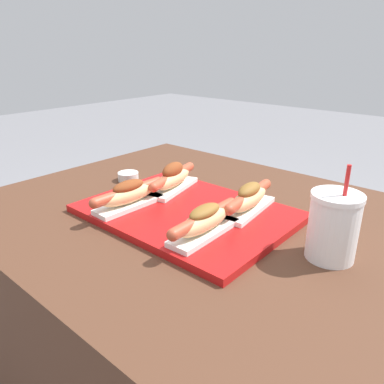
{
  "coord_description": "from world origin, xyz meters",
  "views": [
    {
      "loc": [
        0.52,
        -0.68,
        1.09
      ],
      "look_at": [
        -0.06,
        -0.02,
        0.74
      ],
      "focal_mm": 35.0,
      "sensor_mm": 36.0,
      "label": 1
    }
  ],
  "objects_px": {
    "sauce_bowl": "(128,176)",
    "drink_cup": "(333,226)",
    "hot_dog_2": "(173,178)",
    "hot_dog_1": "(205,221)",
    "hot_dog_3": "(249,198)",
    "hot_dog_0": "(129,194)",
    "serving_tray": "(187,212)"
  },
  "relations": [
    {
      "from": "serving_tray",
      "to": "hot_dog_2",
      "type": "height_order",
      "value": "hot_dog_2"
    },
    {
      "from": "hot_dog_3",
      "to": "drink_cup",
      "type": "distance_m",
      "value": 0.23
    },
    {
      "from": "hot_dog_0",
      "to": "drink_cup",
      "type": "bearing_deg",
      "value": 14.8
    },
    {
      "from": "hot_dog_0",
      "to": "hot_dog_2",
      "type": "bearing_deg",
      "value": 89.54
    },
    {
      "from": "hot_dog_2",
      "to": "hot_dog_1",
      "type": "bearing_deg",
      "value": -32.44
    },
    {
      "from": "hot_dog_1",
      "to": "hot_dog_3",
      "type": "relative_size",
      "value": 1.01
    },
    {
      "from": "hot_dog_3",
      "to": "sauce_bowl",
      "type": "distance_m",
      "value": 0.44
    },
    {
      "from": "hot_dog_0",
      "to": "hot_dog_1",
      "type": "relative_size",
      "value": 1.0
    },
    {
      "from": "hot_dog_3",
      "to": "sauce_bowl",
      "type": "height_order",
      "value": "hot_dog_3"
    },
    {
      "from": "hot_dog_0",
      "to": "drink_cup",
      "type": "height_order",
      "value": "drink_cup"
    },
    {
      "from": "hot_dog_2",
      "to": "hot_dog_3",
      "type": "distance_m",
      "value": 0.24
    },
    {
      "from": "hot_dog_3",
      "to": "drink_cup",
      "type": "height_order",
      "value": "drink_cup"
    },
    {
      "from": "hot_dog_2",
      "to": "drink_cup",
      "type": "height_order",
      "value": "drink_cup"
    },
    {
      "from": "serving_tray",
      "to": "drink_cup",
      "type": "height_order",
      "value": "drink_cup"
    },
    {
      "from": "hot_dog_0",
      "to": "hot_dog_1",
      "type": "height_order",
      "value": "hot_dog_0"
    },
    {
      "from": "sauce_bowl",
      "to": "drink_cup",
      "type": "relative_size",
      "value": 0.33
    },
    {
      "from": "hot_dog_0",
      "to": "hot_dog_3",
      "type": "height_order",
      "value": "hot_dog_3"
    },
    {
      "from": "sauce_bowl",
      "to": "hot_dog_0",
      "type": "bearing_deg",
      "value": -39.1
    },
    {
      "from": "hot_dog_0",
      "to": "hot_dog_3",
      "type": "distance_m",
      "value": 0.3
    },
    {
      "from": "hot_dog_1",
      "to": "hot_dog_3",
      "type": "bearing_deg",
      "value": 88.88
    },
    {
      "from": "serving_tray",
      "to": "sauce_bowl",
      "type": "xyz_separation_m",
      "value": [
        -0.32,
        0.08,
        0.01
      ]
    },
    {
      "from": "serving_tray",
      "to": "hot_dog_2",
      "type": "relative_size",
      "value": 2.26
    },
    {
      "from": "hot_dog_0",
      "to": "hot_dog_3",
      "type": "xyz_separation_m",
      "value": [
        0.24,
        0.17,
        0.0
      ]
    },
    {
      "from": "serving_tray",
      "to": "hot_dog_2",
      "type": "bearing_deg",
      "value": 147.8
    },
    {
      "from": "serving_tray",
      "to": "hot_dog_3",
      "type": "relative_size",
      "value": 2.21
    },
    {
      "from": "hot_dog_3",
      "to": "sauce_bowl",
      "type": "bearing_deg",
      "value": -178.11
    },
    {
      "from": "hot_dog_0",
      "to": "sauce_bowl",
      "type": "distance_m",
      "value": 0.26
    },
    {
      "from": "serving_tray",
      "to": "hot_dog_0",
      "type": "relative_size",
      "value": 2.2
    },
    {
      "from": "hot_dog_0",
      "to": "hot_dog_1",
      "type": "distance_m",
      "value": 0.24
    },
    {
      "from": "sauce_bowl",
      "to": "drink_cup",
      "type": "xyz_separation_m",
      "value": [
        0.67,
        -0.04,
        0.06
      ]
    },
    {
      "from": "drink_cup",
      "to": "sauce_bowl",
      "type": "bearing_deg",
      "value": 176.91
    },
    {
      "from": "hot_dog_2",
      "to": "sauce_bowl",
      "type": "distance_m",
      "value": 0.2
    }
  ]
}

